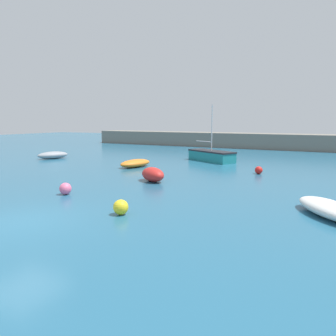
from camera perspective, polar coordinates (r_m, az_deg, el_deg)
The scene contains 10 objects.
ground_plane at distance 12.42m, azimuth -24.04°, elevation -9.04°, with size 120.00×120.00×0.20m, color #235B7A.
harbor_breakwater at distance 41.56m, azimuth 14.99°, elevation 4.61°, with size 45.08×3.45×1.81m, color slate.
rowboat_white_midwater at distance 31.09m, azimuth -19.41°, elevation 2.13°, with size 2.09×2.91×0.64m.
open_tender_yellow at distance 24.28m, azimuth -5.71°, elevation 0.84°, with size 1.72×2.98×0.56m.
fishing_dinghy_green at distance 18.50m, azimuth -2.66°, elevation -1.13°, with size 2.10×1.82×0.81m.
rowboat_blue_near at distance 13.22m, azimuth 26.50°, elevation -6.45°, with size 3.16×3.50×0.56m.
sailboat_short_mast at distance 27.71m, azimuth 7.55°, elevation 2.13°, with size 4.63×3.42×4.70m.
mooring_buoy_yellow at distance 12.23m, azimuth -8.23°, elevation -6.77°, with size 0.57×0.57×0.57m, color yellow.
mooring_buoy_red at distance 21.85m, azimuth 15.51°, elevation -0.37°, with size 0.49×0.49×0.49m, color red.
mooring_buoy_pink at distance 16.02m, azimuth -17.44°, elevation -3.46°, with size 0.56×0.56×0.56m, color #EA668C.
Camera 1 is at (9.51, -7.15, 3.47)m, focal length 35.00 mm.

